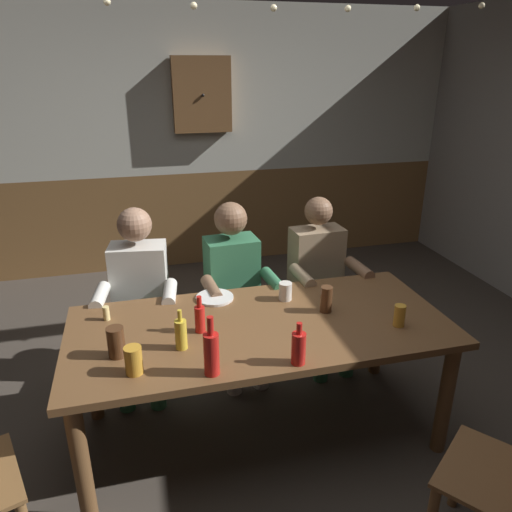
{
  "coord_description": "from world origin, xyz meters",
  "views": [
    {
      "loc": [
        -0.6,
        -2.36,
        2.05
      ],
      "look_at": [
        0.0,
        -0.05,
        1.09
      ],
      "focal_mm": 33.94,
      "sensor_mm": 36.0,
      "label": 1
    }
  ],
  "objects": [
    {
      "name": "pint_glass_0",
      "position": [
        -0.75,
        -0.28,
        0.81
      ],
      "size": [
        0.08,
        0.08,
        0.15
      ],
      "primitive_type": "cylinder",
      "color": "#4C2D19",
      "rests_on": "dining_table"
    },
    {
      "name": "person_1",
      "position": [
        0.01,
        0.54,
        0.67
      ],
      "size": [
        0.5,
        0.54,
        1.21
      ],
      "rotation": [
        0.0,
        0.0,
        3.21
      ],
      "color": "#33724C",
      "rests_on": "ground_plane"
    },
    {
      "name": "bottle_2",
      "position": [
        0.08,
        -0.55,
        0.82
      ],
      "size": [
        0.07,
        0.07,
        0.21
      ],
      "color": "red",
      "rests_on": "dining_table"
    },
    {
      "name": "pint_glass_2",
      "position": [
        -0.67,
        -0.44,
        0.8
      ],
      "size": [
        0.08,
        0.08,
        0.13
      ],
      "primitive_type": "cylinder",
      "color": "gold",
      "rests_on": "dining_table"
    },
    {
      "name": "person_2",
      "position": [
        0.62,
        0.53,
        0.65
      ],
      "size": [
        0.52,
        0.54,
        1.2
      ],
      "rotation": [
        0.0,
        0.0,
        3.2
      ],
      "color": "#997F60",
      "rests_on": "ground_plane"
    },
    {
      "name": "pint_glass_4",
      "position": [
        0.22,
        0.09,
        0.79
      ],
      "size": [
        0.08,
        0.08,
        0.11
      ],
      "primitive_type": "cylinder",
      "color": "white",
      "rests_on": "dining_table"
    },
    {
      "name": "ground_plane",
      "position": [
        0.0,
        0.0,
        0.0
      ],
      "size": [
        6.58,
        6.58,
        0.0
      ],
      "primitive_type": "plane",
      "color": "#423A33"
    },
    {
      "name": "pint_glass_1",
      "position": [
        0.71,
        -0.35,
        0.79
      ],
      "size": [
        0.06,
        0.06,
        0.12
      ],
      "primitive_type": "cylinder",
      "color": "gold",
      "rests_on": "dining_table"
    },
    {
      "name": "bottle_3",
      "position": [
        -0.33,
        -0.15,
        0.81
      ],
      "size": [
        0.05,
        0.05,
        0.2
      ],
      "color": "red",
      "rests_on": "dining_table"
    },
    {
      "name": "back_wall_wainscot",
      "position": [
        0.0,
        2.62,
        0.5
      ],
      "size": [
        5.48,
        0.12,
        0.99
      ],
      "primitive_type": "cube",
      "color": "brown",
      "rests_on": "ground_plane"
    },
    {
      "name": "back_wall_upper",
      "position": [
        0.0,
        2.62,
        1.79
      ],
      "size": [
        5.48,
        0.12,
        1.6
      ],
      "primitive_type": "cube",
      "color": "beige"
    },
    {
      "name": "table_candle",
      "position": [
        -0.81,
        0.1,
        0.77
      ],
      "size": [
        0.04,
        0.04,
        0.08
      ],
      "primitive_type": "cylinder",
      "color": "#F9E08C",
      "rests_on": "dining_table"
    },
    {
      "name": "plate_0",
      "position": [
        -0.19,
        0.21,
        0.74
      ],
      "size": [
        0.22,
        0.22,
        0.01
      ],
      "primitive_type": "cylinder",
      "color": "white",
      "rests_on": "dining_table"
    },
    {
      "name": "string_lights",
      "position": [
        0.0,
        0.4,
        2.35
      ],
      "size": [
        3.87,
        0.04,
        0.11
      ],
      "color": "#F9EAB2"
    },
    {
      "name": "bottle_0",
      "position": [
        -0.44,
        -0.28,
        0.82
      ],
      "size": [
        0.06,
        0.06,
        0.21
      ],
      "color": "gold",
      "rests_on": "dining_table"
    },
    {
      "name": "person_0",
      "position": [
        -0.63,
        0.53,
        0.67
      ],
      "size": [
        0.53,
        0.57,
        1.21
      ],
      "rotation": [
        0.0,
        0.0,
        3.0
      ],
      "color": "silver",
      "rests_on": "ground_plane"
    },
    {
      "name": "bottle_1",
      "position": [
        -0.33,
        -0.53,
        0.85
      ],
      "size": [
        0.07,
        0.07,
        0.29
      ],
      "color": "red",
      "rests_on": "dining_table"
    },
    {
      "name": "wall_dart_cabinet",
      "position": [
        0.12,
        2.49,
        1.76
      ],
      "size": [
        0.56,
        0.15,
        0.7
      ],
      "color": "brown"
    },
    {
      "name": "dining_table",
      "position": [
        0.0,
        -0.15,
        0.64
      ],
      "size": [
        2.05,
        0.93,
        0.73
      ],
      "color": "brown",
      "rests_on": "ground_plane"
    },
    {
      "name": "pint_glass_3",
      "position": [
        0.4,
        -0.11,
        0.81
      ],
      "size": [
        0.07,
        0.07,
        0.15
      ],
      "primitive_type": "cylinder",
      "color": "#4C2D19",
      "rests_on": "dining_table"
    }
  ]
}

